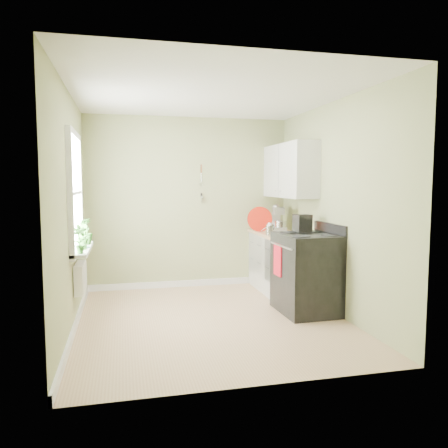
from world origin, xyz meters
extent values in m
cube|color=tan|center=(0.00, 0.00, -0.01)|extent=(3.20, 3.60, 0.02)
cube|color=white|center=(0.00, 0.00, 2.71)|extent=(3.20, 3.60, 0.02)
cube|color=tan|center=(0.00, 1.81, 1.35)|extent=(3.20, 0.02, 2.70)
cube|color=tan|center=(-1.61, 0.00, 1.35)|extent=(0.02, 3.60, 2.70)
cube|color=tan|center=(1.61, 0.00, 1.35)|extent=(0.02, 3.60, 2.70)
cube|color=white|center=(1.30, 1.00, 0.43)|extent=(0.60, 1.60, 0.87)
cube|color=#D6B182|center=(1.29, 1.00, 0.89)|extent=(0.64, 1.60, 0.04)
cube|color=white|center=(1.43, 1.10, 1.85)|extent=(0.35, 1.40, 0.80)
cube|color=white|center=(-1.59, 0.30, 1.55)|extent=(0.02, 1.00, 1.30)
cube|color=white|center=(-1.57, 0.30, 2.24)|extent=(0.06, 1.14, 0.07)
cube|color=white|center=(-1.57, 0.30, 0.86)|extent=(0.06, 1.14, 0.07)
cube|color=white|center=(-1.57, 0.30, 1.55)|extent=(0.04, 1.00, 0.04)
cube|color=white|center=(-1.51, 0.30, 0.88)|extent=(0.18, 1.14, 0.04)
cube|color=white|center=(-1.54, 0.25, 0.55)|extent=(0.12, 0.50, 0.35)
cylinder|color=#D6B182|center=(0.20, 1.78, 1.88)|extent=(0.02, 0.02, 0.10)
cylinder|color=silver|center=(0.20, 1.78, 1.76)|extent=(0.01, 0.01, 0.16)
cylinder|color=silver|center=(0.20, 1.78, 1.42)|extent=(0.01, 0.14, 0.14)
cube|color=black|center=(1.27, 0.05, 0.49)|extent=(0.74, 0.85, 0.99)
cube|color=black|center=(1.27, 0.05, 1.00)|extent=(0.74, 0.85, 0.03)
cube|color=black|center=(1.59, 0.05, 1.07)|extent=(0.09, 0.84, 0.15)
cylinder|color=#B2B2B7|center=(0.91, 0.05, 0.88)|extent=(0.04, 0.68, 0.02)
cube|color=#B01421|center=(0.91, 0.16, 0.68)|extent=(0.03, 0.24, 0.42)
cube|color=#B2B2B7|center=(1.32, 1.23, 0.95)|extent=(0.29, 0.36, 0.09)
cube|color=#B2B2B7|center=(1.32, 1.37, 1.10)|extent=(0.15, 0.12, 0.23)
cube|color=#B2B2B7|center=(1.32, 1.25, 1.24)|extent=(0.23, 0.35, 0.11)
sphere|color=#B2B2B7|center=(1.32, 1.37, 1.27)|extent=(0.13, 0.13, 0.13)
cylinder|color=silver|center=(1.32, 1.17, 1.02)|extent=(0.18, 0.18, 0.15)
cylinder|color=silver|center=(1.05, 0.91, 0.98)|extent=(0.11, 0.11, 0.14)
cone|color=silver|center=(1.05, 0.91, 1.07)|extent=(0.11, 0.11, 0.04)
cylinder|color=silver|center=(0.97, 0.91, 1.01)|extent=(0.10, 0.05, 0.08)
cube|color=black|center=(1.30, 0.30, 1.08)|extent=(0.21, 0.22, 0.34)
cylinder|color=black|center=(1.27, 0.30, 0.98)|extent=(0.11, 0.11, 0.12)
cylinder|color=#9E170A|center=(1.05, 1.38, 1.11)|extent=(0.40, 0.13, 0.39)
cylinder|color=#ADA589|center=(1.12, 0.54, 0.95)|extent=(0.07, 0.07, 0.07)
cylinder|color=#9E170A|center=(1.12, 0.54, 0.99)|extent=(0.08, 0.08, 0.01)
imported|color=#2C6720|center=(-1.50, -0.15, 1.06)|extent=(0.20, 0.17, 0.32)
imported|color=#2C6720|center=(-1.50, 0.17, 1.05)|extent=(0.18, 0.20, 0.29)
imported|color=#2C6720|center=(-1.50, 0.59, 1.07)|extent=(0.26, 0.26, 0.33)
camera|label=1|loc=(-1.03, -5.10, 1.67)|focal=35.00mm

